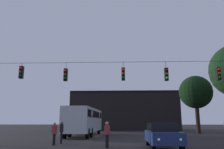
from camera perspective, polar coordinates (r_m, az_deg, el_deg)
The scene contains 9 objects.
ground_plane at distance 28.96m, azimuth 2.03°, elevation -15.05°, with size 168.00×168.00×0.00m, color black.
overhead_signal_span at distance 16.53m, azimuth 1.68°, elevation -3.57°, with size 22.03×0.44×6.89m.
city_bus at distance 25.99m, azimuth -6.98°, elevation -11.22°, with size 2.88×11.08×3.00m.
car_near_right at distance 14.75m, azimuth 12.77°, elevation -14.76°, with size 1.83×4.35×1.52m.
pedestrian_crossing_center at distance 14.49m, azimuth -1.27°, elevation -14.70°, with size 0.34×0.42×1.59m.
pedestrian_crossing_right at distance 17.52m, azimuth -12.81°, elevation -13.82°, with size 0.28×0.39×1.64m.
pedestrian_near_bus at distance 16.44m, azimuth -14.55°, elevation -14.15°, with size 0.29×0.39×1.53m.
corner_building at distance 44.69m, azimuth 3.13°, elevation -9.47°, with size 19.37×11.12×6.94m.
tree_left_silhouette at distance 33.01m, azimuth 20.63°, elevation -4.30°, with size 4.52×4.52×7.83m.
Camera 1 is at (0.15, -4.42, 1.61)m, focal length 35.73 mm.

